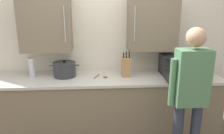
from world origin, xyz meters
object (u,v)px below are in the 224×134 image
at_px(wooden_spoon, 101,76).
at_px(thermos_flask, 32,67).
at_px(stock_pot, 65,69).
at_px(microwave_oven, 180,65).
at_px(person_figure, 190,91).
at_px(knife_block, 126,67).

bearing_deg(wooden_spoon, thermos_flask, 175.25).
height_order(wooden_spoon, thermos_flask, thermos_flask).
distance_m(stock_pot, wooden_spoon, 0.51).
relative_size(stock_pot, thermos_flask, 1.53).
height_order(microwave_oven, person_figure, person_figure).
xyz_separation_m(knife_block, wooden_spoon, (-0.34, -0.03, -0.12)).
bearing_deg(stock_pot, knife_block, -2.75).
xyz_separation_m(wooden_spoon, person_figure, (0.92, -0.73, 0.06)).
height_order(knife_block, wooden_spoon, knife_block).
height_order(stock_pot, wooden_spoon, stock_pot).
relative_size(knife_block, wooden_spoon, 1.81).
xyz_separation_m(thermos_flask, person_figure, (1.86, -0.80, -0.06)).
distance_m(microwave_oven, knife_block, 0.75).
relative_size(stock_pot, wooden_spoon, 2.08).
xyz_separation_m(stock_pot, wooden_spoon, (0.49, -0.07, -0.09)).
bearing_deg(stock_pot, person_figure, -29.35).
distance_m(stock_pot, person_figure, 1.63).
distance_m(wooden_spoon, person_figure, 1.18).
distance_m(knife_block, stock_pot, 0.83).
bearing_deg(person_figure, microwave_oven, 78.03).
distance_m(knife_block, wooden_spoon, 0.36).
bearing_deg(stock_pot, thermos_flask, 179.15).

